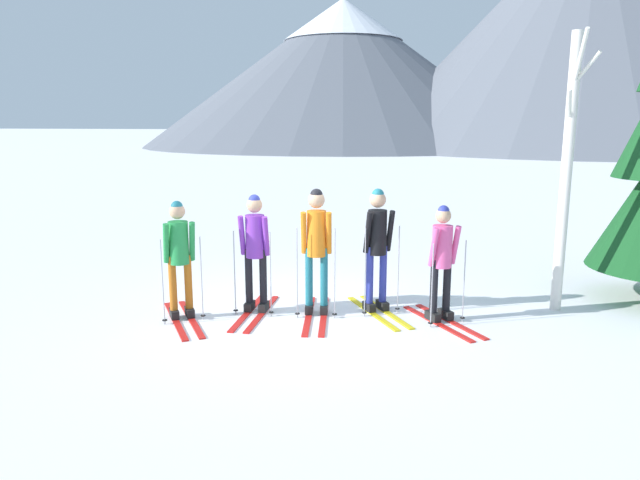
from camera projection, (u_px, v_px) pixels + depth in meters
The scene contains 8 objects.
ground_plane at pixel (298, 315), 8.65m from camera, with size 400.00×400.00×0.00m, color white.
skier_in_green at pixel (179, 253), 8.35m from camera, with size 1.25×1.60×1.72m.
skier_in_purple at pixel (256, 246), 8.64m from camera, with size 0.61×1.73×1.77m.
skier_in_orange at pixel (317, 243), 8.51m from camera, with size 0.63×1.79×1.87m.
skier_in_black at pixel (377, 244), 8.64m from camera, with size 1.17×1.55×1.85m.
skier_in_pink at pixel (442, 259), 8.23m from camera, with size 1.22×1.48×1.67m.
birch_tree_slender at pixel (567, 171), 8.50m from camera, with size 0.44×0.60×4.04m.
mountain_ridge_distant at pixel (491, 43), 63.61m from camera, with size 73.15×47.82×24.77m.
Camera 1 is at (2.20, -7.97, 2.80)m, focal length 32.98 mm.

